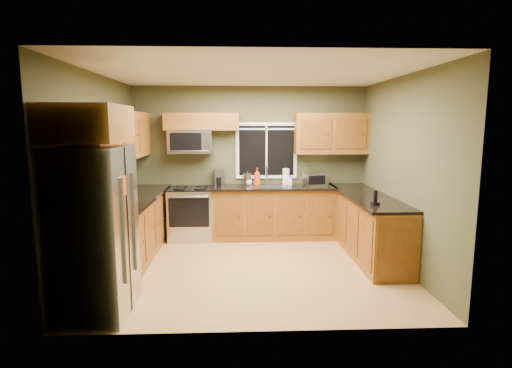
{
  "coord_description": "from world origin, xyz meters",
  "views": [
    {
      "loc": [
        -0.19,
        -5.47,
        2.02
      ],
      "look_at": [
        0.05,
        0.35,
        1.15
      ],
      "focal_mm": 28.0,
      "sensor_mm": 36.0,
      "label": 1
    }
  ],
  "objects": [
    {
      "name": "ceiling",
      "position": [
        0.0,
        0.0,
        2.7
      ],
      "size": [
        4.2,
        4.2,
        0.0
      ],
      "primitive_type": "plane",
      "rotation": [
        3.14,
        0.0,
        0.0
      ],
      "color": "white",
      "rests_on": "back_wall"
    },
    {
      "name": "floor",
      "position": [
        0.0,
        0.0,
        0.0
      ],
      "size": [
        4.2,
        4.2,
        0.0
      ],
      "primitive_type": "plane",
      "color": "tan",
      "rests_on": "ground"
    },
    {
      "name": "upper_cabinet_over_fridge",
      "position": [
        -1.74,
        -1.3,
        2.03
      ],
      "size": [
        0.72,
        0.9,
        0.38
      ],
      "primitive_type": "cube",
      "color": "brown",
      "rests_on": "left_wall"
    },
    {
      "name": "paper_towel_roll",
      "position": [
        0.65,
        1.68,
        1.09
      ],
      "size": [
        0.15,
        0.15,
        0.32
      ],
      "color": "white",
      "rests_on": "countertop_back"
    },
    {
      "name": "countertop_peninsula",
      "position": [
        1.78,
        0.55,
        0.92
      ],
      "size": [
        0.65,
        2.5,
        0.04
      ],
      "primitive_type": "cube",
      "color": "black",
      "rests_on": "base_cabinets_peninsula"
    },
    {
      "name": "upper_cabinets_back_right",
      "position": [
        1.45,
        1.64,
        1.86
      ],
      "size": [
        1.3,
        0.33,
        0.72
      ],
      "primitive_type": "cube",
      "color": "brown",
      "rests_on": "back_wall"
    },
    {
      "name": "cordless_phone",
      "position": [
        1.64,
        -0.24,
        1.0
      ],
      "size": [
        0.11,
        0.11,
        0.2
      ],
      "color": "black",
      "rests_on": "countertop_peninsula"
    },
    {
      "name": "toaster_oven",
      "position": [
        1.16,
        1.54,
        1.06
      ],
      "size": [
        0.44,
        0.38,
        0.23
      ],
      "color": "#B7B7BC",
      "rests_on": "countertop_back"
    },
    {
      "name": "soap_bottle_c",
      "position": [
        -0.03,
        1.63,
        1.02
      ],
      "size": [
        0.16,
        0.16,
        0.17
      ],
      "primitive_type": "imported",
      "rotation": [
        0.0,
        0.0,
        -0.3
      ],
      "color": "white",
      "rests_on": "countertop_back"
    },
    {
      "name": "front_wall",
      "position": [
        0.0,
        -1.8,
        1.35
      ],
      "size": [
        4.2,
        0.0,
        4.2
      ],
      "primitive_type": "plane",
      "rotation": [
        -1.57,
        0.0,
        0.0
      ],
      "color": "#48492D",
      "rests_on": "ground"
    },
    {
      "name": "base_cabinets_left",
      "position": [
        -1.8,
        0.48,
        0.45
      ],
      "size": [
        0.6,
        2.65,
        0.9
      ],
      "primitive_type": "cube",
      "color": "brown",
      "rests_on": "ground"
    },
    {
      "name": "kettle",
      "position": [
        -0.05,
        1.65,
        1.06
      ],
      "size": [
        0.15,
        0.15,
        0.26
      ],
      "color": "#B7B7BC",
      "rests_on": "countertop_back"
    },
    {
      "name": "soap_bottle_b",
      "position": [
        0.7,
        1.57,
        1.03
      ],
      "size": [
        0.08,
        0.09,
        0.18
      ],
      "primitive_type": "imported",
      "rotation": [
        0.0,
        0.0,
        0.05
      ],
      "color": "white",
      "rests_on": "countertop_back"
    },
    {
      "name": "range",
      "position": [
        -1.05,
        1.47,
        0.47
      ],
      "size": [
        0.76,
        0.69,
        0.94
      ],
      "color": "#B7B7BC",
      "rests_on": "ground"
    },
    {
      "name": "base_cabinets_back",
      "position": [
        0.42,
        1.5,
        0.45
      ],
      "size": [
        2.17,
        0.6,
        0.9
      ],
      "primitive_type": "cube",
      "color": "brown",
      "rests_on": "ground"
    },
    {
      "name": "right_wall",
      "position": [
        2.1,
        0.0,
        1.35
      ],
      "size": [
        0.0,
        3.6,
        3.6
      ],
      "primitive_type": "plane",
      "rotation": [
        1.57,
        0.0,
        -1.57
      ],
      "color": "#48492D",
      "rests_on": "ground"
    },
    {
      "name": "upper_cabinets_left",
      "position": [
        -1.94,
        0.48,
        1.86
      ],
      "size": [
        0.33,
        2.65,
        0.72
      ],
      "primitive_type": "cube",
      "color": "brown",
      "rests_on": "left_wall"
    },
    {
      "name": "microwave",
      "position": [
        -1.05,
        1.61,
        1.73
      ],
      "size": [
        0.76,
        0.41,
        0.42
      ],
      "color": "#B7B7BC",
      "rests_on": "back_wall"
    },
    {
      "name": "countertop_left",
      "position": [
        -1.78,
        0.48,
        0.92
      ],
      "size": [
        0.65,
        2.65,
        0.04
      ],
      "primitive_type": "cube",
      "color": "black",
      "rests_on": "base_cabinets_left"
    },
    {
      "name": "sink",
      "position": [
        0.3,
        1.49,
        0.95
      ],
      "size": [
        0.6,
        0.42,
        0.36
      ],
      "color": "slate",
      "rests_on": "countertop_back"
    },
    {
      "name": "base_cabinets_peninsula",
      "position": [
        1.8,
        0.54,
        0.45
      ],
      "size": [
        0.6,
        2.52,
        0.9
      ],
      "color": "brown",
      "rests_on": "ground"
    },
    {
      "name": "upper_cabinets_back_left",
      "position": [
        -0.85,
        1.64,
        2.07
      ],
      "size": [
        1.3,
        0.33,
        0.3
      ],
      "primitive_type": "cube",
      "color": "brown",
      "rests_on": "back_wall"
    },
    {
      "name": "countertop_back",
      "position": [
        0.42,
        1.48,
        0.92
      ],
      "size": [
        2.17,
        0.65,
        0.04
      ],
      "primitive_type": "cube",
      "color": "black",
      "rests_on": "base_cabinets_back"
    },
    {
      "name": "left_wall",
      "position": [
        -2.1,
        0.0,
        1.35
      ],
      "size": [
        0.0,
        3.6,
        3.6
      ],
      "primitive_type": "plane",
      "rotation": [
        1.57,
        0.0,
        1.57
      ],
      "color": "#48492D",
      "rests_on": "ground"
    },
    {
      "name": "soap_bottle_a",
      "position": [
        0.12,
        1.58,
        1.1
      ],
      "size": [
        0.15,
        0.15,
        0.32
      ],
      "primitive_type": "imported",
      "rotation": [
        0.0,
        0.0,
        0.26
      ],
      "color": "red",
      "rests_on": "countertop_back"
    },
    {
      "name": "coffee_maker",
      "position": [
        -0.57,
        1.64,
        1.07
      ],
      "size": [
        0.21,
        0.26,
        0.29
      ],
      "color": "slate",
      "rests_on": "countertop_back"
    },
    {
      "name": "back_wall",
      "position": [
        0.0,
        1.8,
        1.35
      ],
      "size": [
        4.2,
        0.0,
        4.2
      ],
      "primitive_type": "plane",
      "rotation": [
        1.57,
        0.0,
        0.0
      ],
      "color": "#48492D",
      "rests_on": "ground"
    },
    {
      "name": "window",
      "position": [
        0.3,
        1.78,
        1.55
      ],
      "size": [
        1.12,
        0.03,
        1.02
      ],
      "color": "white",
      "rests_on": "back_wall"
    },
    {
      "name": "refrigerator",
      "position": [
        -1.74,
        -1.3,
        0.9
      ],
      "size": [
        0.74,
        0.9,
        1.8
      ],
      "color": "#B7B7BC",
      "rests_on": "ground"
    }
  ]
}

